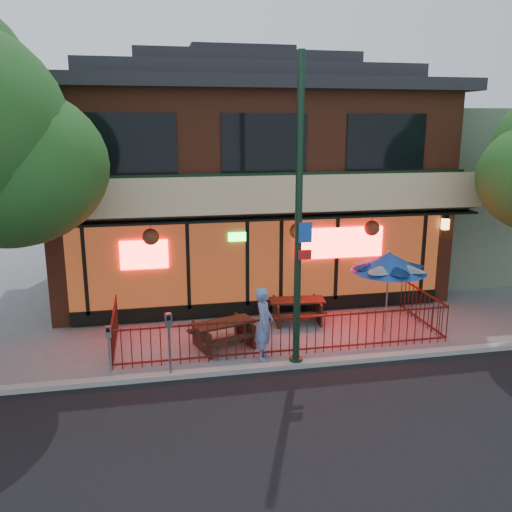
{
  "coord_description": "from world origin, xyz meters",
  "views": [
    {
      "loc": [
        -3.22,
        -11.73,
        5.5
      ],
      "look_at": [
        -0.47,
        2.0,
        2.09
      ],
      "focal_mm": 38.0,
      "sensor_mm": 36.0,
      "label": 1
    }
  ],
  "objects_px": {
    "street_light": "(298,234)",
    "parking_meter_near": "(169,335)",
    "patio_umbrella": "(389,262)",
    "picnic_table_left": "(224,330)",
    "pedestrian": "(264,324)",
    "picnic_table_right": "(297,307)",
    "parking_meter_far": "(109,344)"
  },
  "relations": [
    {
      "from": "street_light",
      "to": "patio_umbrella",
      "type": "height_order",
      "value": "street_light"
    },
    {
      "from": "picnic_table_right",
      "to": "parking_meter_near",
      "type": "distance_m",
      "value": 4.73
    },
    {
      "from": "parking_meter_far",
      "to": "street_light",
      "type": "bearing_deg",
      "value": -0.04
    },
    {
      "from": "picnic_table_right",
      "to": "parking_meter_near",
      "type": "relative_size",
      "value": 1.09
    },
    {
      "from": "picnic_table_right",
      "to": "parking_meter_near",
      "type": "bearing_deg",
      "value": -142.17
    },
    {
      "from": "picnic_table_left",
      "to": "parking_meter_near",
      "type": "height_order",
      "value": "parking_meter_near"
    },
    {
      "from": "parking_meter_near",
      "to": "parking_meter_far",
      "type": "height_order",
      "value": "parking_meter_near"
    },
    {
      "from": "picnic_table_right",
      "to": "patio_umbrella",
      "type": "relative_size",
      "value": 0.73
    },
    {
      "from": "picnic_table_right",
      "to": "parking_meter_far",
      "type": "distance_m",
      "value": 5.75
    },
    {
      "from": "picnic_table_right",
      "to": "patio_umbrella",
      "type": "height_order",
      "value": "patio_umbrella"
    },
    {
      "from": "street_light",
      "to": "pedestrian",
      "type": "bearing_deg",
      "value": 142.83
    },
    {
      "from": "parking_meter_near",
      "to": "parking_meter_far",
      "type": "bearing_deg",
      "value": 176.45
    },
    {
      "from": "picnic_table_left",
      "to": "pedestrian",
      "type": "bearing_deg",
      "value": -47.37
    },
    {
      "from": "picnic_table_right",
      "to": "street_light",
      "type": "bearing_deg",
      "value": -105.88
    },
    {
      "from": "street_light",
      "to": "patio_umbrella",
      "type": "bearing_deg",
      "value": 28.32
    },
    {
      "from": "patio_umbrella",
      "to": "parking_meter_near",
      "type": "distance_m",
      "value": 6.17
    },
    {
      "from": "patio_umbrella",
      "to": "parking_meter_far",
      "type": "distance_m",
      "value": 7.41
    },
    {
      "from": "picnic_table_right",
      "to": "parking_meter_near",
      "type": "height_order",
      "value": "parking_meter_near"
    },
    {
      "from": "picnic_table_right",
      "to": "patio_umbrella",
      "type": "bearing_deg",
      "value": -29.29
    },
    {
      "from": "patio_umbrella",
      "to": "picnic_table_left",
      "type": "bearing_deg",
      "value": -177.78
    },
    {
      "from": "patio_umbrella",
      "to": "pedestrian",
      "type": "height_order",
      "value": "patio_umbrella"
    },
    {
      "from": "picnic_table_left",
      "to": "parking_meter_near",
      "type": "distance_m",
      "value": 2.14
    },
    {
      "from": "patio_umbrella",
      "to": "parking_meter_far",
      "type": "relative_size",
      "value": 1.76
    },
    {
      "from": "patio_umbrella",
      "to": "parking_meter_near",
      "type": "bearing_deg",
      "value": -164.12
    },
    {
      "from": "street_light",
      "to": "parking_meter_near",
      "type": "xyz_separation_m",
      "value": [
        -2.91,
        -0.08,
        -2.12
      ]
    },
    {
      "from": "parking_meter_near",
      "to": "picnic_table_right",
      "type": "bearing_deg",
      "value": 37.83
    },
    {
      "from": "street_light",
      "to": "patio_umbrella",
      "type": "distance_m",
      "value": 3.57
    },
    {
      "from": "street_light",
      "to": "picnic_table_right",
      "type": "relative_size",
      "value": 4.22
    },
    {
      "from": "patio_umbrella",
      "to": "parking_meter_near",
      "type": "xyz_separation_m",
      "value": [
        -5.87,
        -1.67,
        -0.92
      ]
    },
    {
      "from": "street_light",
      "to": "picnic_table_left",
      "type": "height_order",
      "value": "street_light"
    },
    {
      "from": "street_light",
      "to": "picnic_table_right",
      "type": "xyz_separation_m",
      "value": [
        0.8,
        2.8,
        -2.71
      ]
    },
    {
      "from": "picnic_table_left",
      "to": "patio_umbrella",
      "type": "relative_size",
      "value": 0.81
    }
  ]
}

